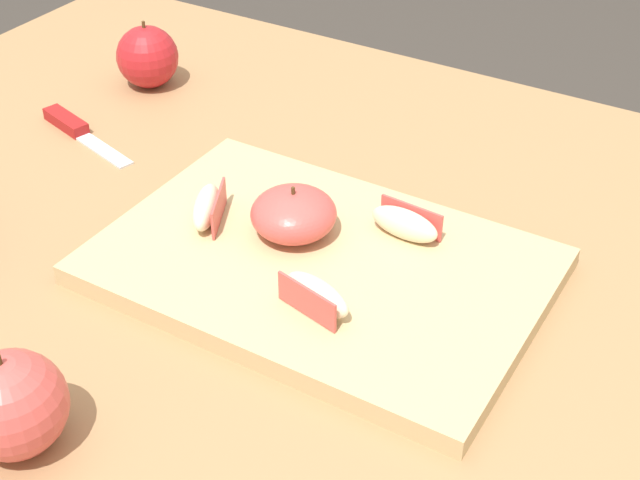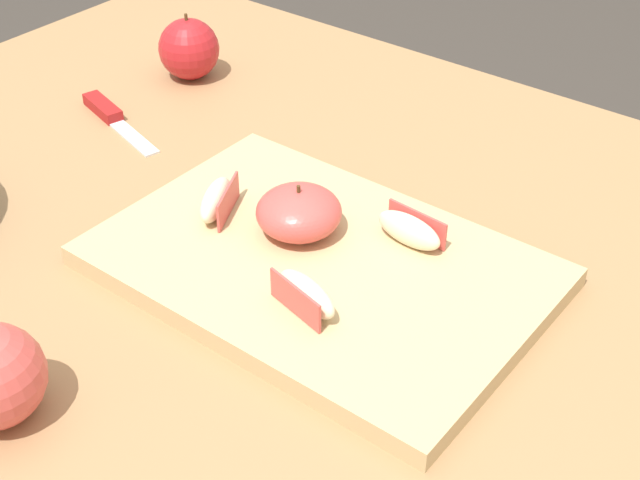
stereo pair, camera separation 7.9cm
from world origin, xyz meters
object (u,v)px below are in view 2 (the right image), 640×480
Objects in this scene: apple_wedge_back at (217,200)px; paring_knife at (108,113)px; apple_wedge_near_knife at (306,294)px; apple_half_skin_up at (299,212)px; cutting_board at (320,266)px; apple_wedge_front at (410,230)px; whole_apple_crimson at (189,49)px.

apple_wedge_back reaches higher than paring_knife.
apple_wedge_back is (-0.16, 0.06, 0.00)m from apple_wedge_near_knife.
apple_half_skin_up is 0.11m from apple_wedge_near_knife.
apple_half_skin_up is 1.13× the size of apple_wedge_back.
apple_wedge_near_knife reaches higher than cutting_board.
apple_wedge_near_knife is at bearing -48.18° from apple_half_skin_up.
apple_wedge_front is 0.46m from whole_apple_crimson.
apple_wedge_near_knife is at bearing -34.40° from whole_apple_crimson.
cutting_board is 0.13m from apple_wedge_back.
apple_wedge_near_knife is 0.45m from paring_knife.
whole_apple_crimson reaches higher than cutting_board.
whole_apple_crimson reaches higher than apple_wedge_near_knife.
apple_half_skin_up is 0.10m from apple_wedge_front.
apple_wedge_near_knife is 1.01× the size of apple_wedge_back.
whole_apple_crimson is at bearing 145.60° from apple_wedge_near_knife.
apple_half_skin_up is 1.12× the size of apple_wedge_near_knife.
apple_wedge_front is 0.98× the size of apple_wedge_back.
cutting_board reaches higher than paring_knife.
apple_wedge_back is (-0.12, -0.00, 0.03)m from cutting_board.
whole_apple_crimson is (-0.26, 0.23, 0.00)m from apple_wedge_back.
apple_wedge_front is 0.13m from apple_wedge_near_knife.
cutting_board is 2.51× the size of paring_knife.
apple_wedge_front reaches higher than cutting_board.
whole_apple_crimson is at bearing 149.42° from apple_half_skin_up.
apple_half_skin_up is at bearing -30.58° from whole_apple_crimson.
apple_wedge_back is 0.45× the size of paring_knife.
apple_half_skin_up reaches higher than apple_wedge_front.
apple_wedge_back is 0.35m from whole_apple_crimson.
cutting_board is 4.94× the size of apple_half_skin_up.
cutting_board is 5.58× the size of apple_wedge_back.
apple_wedge_near_knife is at bearing -19.33° from paring_knife.
paring_knife is (-0.35, 0.06, -0.04)m from apple_half_skin_up.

